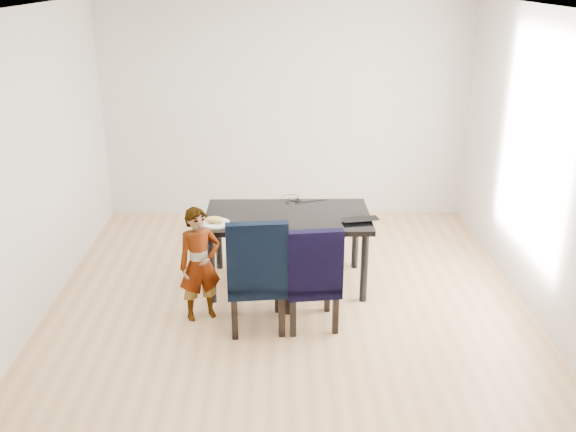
{
  "coord_description": "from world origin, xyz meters",
  "views": [
    {
      "loc": [
        -0.08,
        -5.33,
        2.99
      ],
      "look_at": [
        0.0,
        0.2,
        0.85
      ],
      "focal_mm": 40.0,
      "sensor_mm": 36.0,
      "label": 1
    }
  ],
  "objects_px": {
    "dining_table": "(288,250)",
    "laptop": "(359,218)",
    "chair_right": "(311,274)",
    "plate": "(215,223)",
    "chair_left": "(256,271)",
    "child": "(200,264)"
  },
  "relations": [
    {
      "from": "dining_table",
      "to": "chair_right",
      "type": "height_order",
      "value": "chair_right"
    },
    {
      "from": "chair_right",
      "to": "plate",
      "type": "bearing_deg",
      "value": 142.04
    },
    {
      "from": "laptop",
      "to": "plate",
      "type": "bearing_deg",
      "value": -5.48
    },
    {
      "from": "child",
      "to": "plate",
      "type": "relative_size",
      "value": 3.84
    },
    {
      "from": "chair_right",
      "to": "laptop",
      "type": "bearing_deg",
      "value": 46.42
    },
    {
      "from": "chair_left",
      "to": "laptop",
      "type": "height_order",
      "value": "chair_left"
    },
    {
      "from": "child",
      "to": "chair_right",
      "type": "bearing_deg",
      "value": -30.4
    },
    {
      "from": "child",
      "to": "chair_left",
      "type": "bearing_deg",
      "value": -39.38
    },
    {
      "from": "chair_right",
      "to": "chair_left",
      "type": "bearing_deg",
      "value": 176.07
    },
    {
      "from": "dining_table",
      "to": "laptop",
      "type": "bearing_deg",
      "value": -11.74
    },
    {
      "from": "child",
      "to": "laptop",
      "type": "height_order",
      "value": "child"
    },
    {
      "from": "dining_table",
      "to": "chair_left",
      "type": "distance_m",
      "value": 0.86
    },
    {
      "from": "child",
      "to": "dining_table",
      "type": "bearing_deg",
      "value": 16.44
    },
    {
      "from": "dining_table",
      "to": "plate",
      "type": "xyz_separation_m",
      "value": [
        -0.68,
        -0.24,
        0.38
      ]
    },
    {
      "from": "chair_left",
      "to": "plate",
      "type": "height_order",
      "value": "chair_left"
    },
    {
      "from": "chair_right",
      "to": "plate",
      "type": "xyz_separation_m",
      "value": [
        -0.88,
        0.54,
        0.27
      ]
    },
    {
      "from": "child",
      "to": "plate",
      "type": "xyz_separation_m",
      "value": [
        0.11,
        0.41,
        0.23
      ]
    },
    {
      "from": "chair_left",
      "to": "child",
      "type": "relative_size",
      "value": 1.01
    },
    {
      "from": "chair_left",
      "to": "child",
      "type": "distance_m",
      "value": 0.53
    },
    {
      "from": "chair_left",
      "to": "plate",
      "type": "distance_m",
      "value": 0.72
    },
    {
      "from": "dining_table",
      "to": "plate",
      "type": "bearing_deg",
      "value": -160.36
    },
    {
      "from": "chair_left",
      "to": "plate",
      "type": "relative_size",
      "value": 3.87
    }
  ]
}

